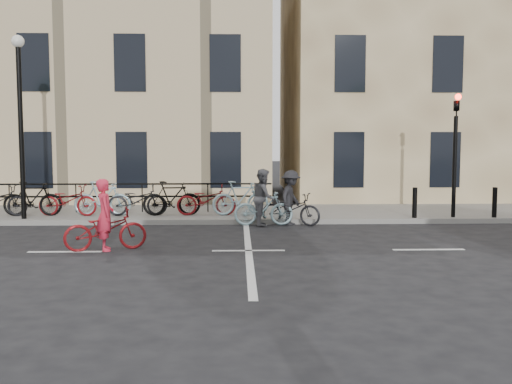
{
  "coord_description": "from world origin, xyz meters",
  "views": [
    {
      "loc": [
        -0.22,
        -12.35,
        2.38
      ],
      "look_at": [
        0.24,
        2.28,
        1.1
      ],
      "focal_mm": 40.0,
      "sensor_mm": 36.0,
      "label": 1
    }
  ],
  "objects_px": {
    "traffic_light": "(455,140)",
    "cyclist_grey": "(264,203)",
    "cyclist_pink": "(105,226)",
    "cyclist_dark": "(291,204)",
    "lamp_post": "(20,104)"
  },
  "relations": [
    {
      "from": "traffic_light",
      "to": "cyclist_grey",
      "type": "distance_m",
      "value": 6.0
    },
    {
      "from": "cyclist_pink",
      "to": "cyclist_grey",
      "type": "height_order",
      "value": "cyclist_grey"
    },
    {
      "from": "cyclist_grey",
      "to": "cyclist_dark",
      "type": "distance_m",
      "value": 0.8
    },
    {
      "from": "traffic_light",
      "to": "cyclist_dark",
      "type": "distance_m",
      "value": 5.26
    },
    {
      "from": "cyclist_pink",
      "to": "lamp_post",
      "type": "bearing_deg",
      "value": 21.37
    },
    {
      "from": "traffic_light",
      "to": "cyclist_grey",
      "type": "xyz_separation_m",
      "value": [
        -5.7,
        -0.54,
        -1.79
      ]
    },
    {
      "from": "lamp_post",
      "to": "cyclist_pink",
      "type": "bearing_deg",
      "value": -51.66
    },
    {
      "from": "cyclist_grey",
      "to": "cyclist_dark",
      "type": "bearing_deg",
      "value": -82.55
    },
    {
      "from": "lamp_post",
      "to": "cyclist_grey",
      "type": "bearing_deg",
      "value": -4.9
    },
    {
      "from": "cyclist_grey",
      "to": "cyclist_pink",
      "type": "bearing_deg",
      "value": 135.13
    },
    {
      "from": "traffic_light",
      "to": "lamp_post",
      "type": "bearing_deg",
      "value": 179.73
    },
    {
      "from": "traffic_light",
      "to": "lamp_post",
      "type": "relative_size",
      "value": 0.74
    },
    {
      "from": "traffic_light",
      "to": "cyclist_pink",
      "type": "bearing_deg",
      "value": -155.94
    },
    {
      "from": "lamp_post",
      "to": "cyclist_grey",
      "type": "distance_m",
      "value": 7.57
    },
    {
      "from": "traffic_light",
      "to": "cyclist_dark",
      "type": "relative_size",
      "value": 2.09
    }
  ]
}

